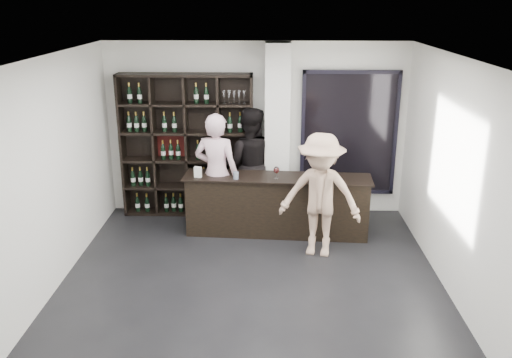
{
  "coord_description": "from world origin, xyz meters",
  "views": [
    {
      "loc": [
        0.22,
        -6.14,
        3.56
      ],
      "look_at": [
        0.04,
        1.1,
        1.12
      ],
      "focal_mm": 38.0,
      "sensor_mm": 36.0,
      "label": 1
    }
  ],
  "objects_px": {
    "taster_black": "(250,164)",
    "customer": "(320,196)",
    "tasting_counter": "(277,205)",
    "taster_pink": "(217,174)",
    "wine_shelf": "(187,146)"
  },
  "relations": [
    {
      "from": "tasting_counter",
      "to": "taster_black",
      "type": "xyz_separation_m",
      "value": [
        -0.45,
        0.65,
        0.47
      ]
    },
    {
      "from": "taster_black",
      "to": "customer",
      "type": "xyz_separation_m",
      "value": [
        1.05,
        -1.35,
        -0.05
      ]
    },
    {
      "from": "taster_pink",
      "to": "wine_shelf",
      "type": "bearing_deg",
      "value": -38.68
    },
    {
      "from": "tasting_counter",
      "to": "customer",
      "type": "distance_m",
      "value": 1.01
    },
    {
      "from": "taster_pink",
      "to": "customer",
      "type": "bearing_deg",
      "value": 166.03
    },
    {
      "from": "taster_black",
      "to": "customer",
      "type": "relative_size",
      "value": 1.05
    },
    {
      "from": "tasting_counter",
      "to": "customer",
      "type": "bearing_deg",
      "value": -45.83
    },
    {
      "from": "taster_black",
      "to": "customer",
      "type": "bearing_deg",
      "value": 134.0
    },
    {
      "from": "wine_shelf",
      "to": "taster_pink",
      "type": "distance_m",
      "value": 0.94
    },
    {
      "from": "wine_shelf",
      "to": "taster_black",
      "type": "xyz_separation_m",
      "value": [
        1.05,
        -0.17,
        -0.25
      ]
    },
    {
      "from": "taster_pink",
      "to": "customer",
      "type": "xyz_separation_m",
      "value": [
        1.54,
        -0.8,
        -0.05
      ]
    },
    {
      "from": "tasting_counter",
      "to": "taster_black",
      "type": "bearing_deg",
      "value": 128.43
    },
    {
      "from": "tasting_counter",
      "to": "taster_pink",
      "type": "distance_m",
      "value": 1.06
    },
    {
      "from": "taster_pink",
      "to": "customer",
      "type": "height_order",
      "value": "taster_pink"
    },
    {
      "from": "tasting_counter",
      "to": "customer",
      "type": "relative_size",
      "value": 1.6
    }
  ]
}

